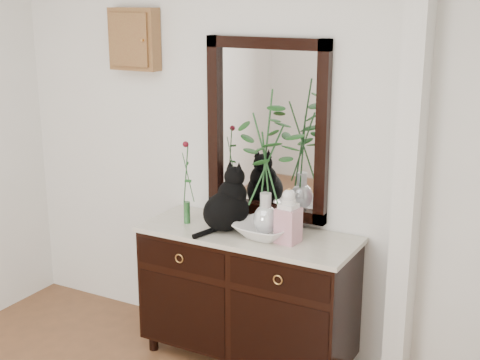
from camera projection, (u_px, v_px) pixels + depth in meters
The scene contains 10 objects.
wall_back at pixel (253, 141), 4.14m from camera, with size 3.60×0.04×2.70m, color white.
pilaster at pixel (410, 163), 3.61m from camera, with size 0.12×0.20×2.70m, color white.
sideboard at pixel (248, 290), 4.11m from camera, with size 1.33×0.52×0.82m.
wall_mirror at pixel (266, 129), 4.06m from camera, with size 0.80×0.06×1.10m.
key_cabinet at pixel (134, 39), 4.34m from camera, with size 0.35×0.10×0.40m, color brown.
cat at pixel (226, 199), 4.01m from camera, with size 0.27×0.34×0.39m, color black, non-canonical shape.
lotus_bowl at pixel (265, 230), 3.93m from camera, with size 0.35×0.35×0.09m, color white.
vase_branches at pixel (266, 162), 3.82m from camera, with size 0.41×0.41×0.87m, color silver, non-canonical shape.
bud_vase_rose at pixel (186, 182), 4.11m from camera, with size 0.06×0.06×0.54m, color #2A602E, non-canonical shape.
ginger_jar at pixel (288, 215), 3.80m from camera, with size 0.12×0.12×0.33m, color white, non-canonical shape.
Camera 1 is at (1.87, -1.62, 2.22)m, focal length 50.00 mm.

